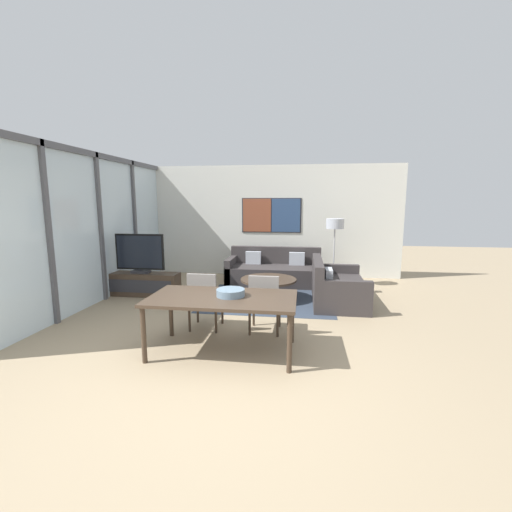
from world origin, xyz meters
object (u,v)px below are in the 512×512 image
Objects in this scene: coffee_table at (268,284)px; dining_chair_left at (204,297)px; television at (140,254)px; fruit_bowl at (231,292)px; tv_console at (141,284)px; sofa_side at (334,289)px; floor_lamp at (335,228)px; sofa_main at (274,272)px; dining_chair_centre at (265,300)px; dining_table at (223,302)px.

coffee_table is 1.90m from dining_chair_left.
television is 2.84× the size of fruit_bowl.
sofa_side reaches higher than tv_console.
tv_console is 3.38m from fruit_bowl.
sofa_side is 1.66m from floor_lamp.
floor_lamp reaches higher than dining_chair_left.
fruit_bowl is (-0.23, -3.76, 0.51)m from sofa_main.
dining_chair_centre reaches higher than coffee_table.
television is 3.30m from dining_table.
floor_lamp is at bearing 42.67° from coffee_table.
dining_chair_left and dining_chair_centre have the same top height.
tv_console is 4.29m from floor_lamp.
tv_console is 1.77× the size of dining_chair_left.
sofa_side is at bearing 0.19° from television.
sofa_main is 1.36m from coffee_table.
tv_console is 1.77× the size of dining_chair_centre.
sofa_main is 3.84m from dining_table.
dining_table is (-1.58, -2.40, 0.39)m from sofa_side.
dining_table reaches higher than tv_console.
television is at bearing 137.62° from dining_chair_left.
coffee_table is 1.75m from dining_chair_centre.
sofa_main is 1.99× the size of coffee_table.
dining_chair_centre is at bearing 57.62° from dining_table.
sofa_main is at bearing 92.21° from dining_chair_centre.
sofa_side is at bearing 57.79° from fruit_bowl.
sofa_main is at bearing 41.75° from sofa_side.
dining_chair_left is at bearing -42.36° from tv_console.
sofa_main is 1.33× the size of sofa_side.
tv_console is 3.21m from dining_chair_centre.
fruit_bowl is at bearing -93.57° from sofa_main.
sofa_main is 2.46× the size of dining_chair_centre.
sofa_main reaches higher than coffee_table.
dining_table is (-0.33, -2.44, 0.35)m from coffee_table.
dining_table is at bearing -122.38° from dining_chair_centre.
fruit_bowl reaches higher than dining_table.
tv_console is 3.86m from sofa_side.
dining_table is 5.16× the size of fruit_bowl.
sofa_main is at bearing 28.52° from television.
sofa_side is 1.07× the size of floor_lamp.
sofa_main is at bearing 75.79° from dining_chair_left.
dining_chair_centre is at bearing -86.06° from coffee_table.
dining_table is (-0.33, -3.80, 0.39)m from sofa_main.
sofa_side is 1.25m from coffee_table.
sofa_main is 1.41× the size of floor_lamp.
sofa_side is (3.86, 0.01, 0.04)m from tv_console.
floor_lamp is at bearing 54.34° from dining_chair_left.
television is at bearing -151.48° from sofa_main.
tv_console is 3.32m from dining_table.
floor_lamp is (3.95, 1.29, 1.09)m from tv_console.
coffee_table is 2.09m from floor_lamp.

